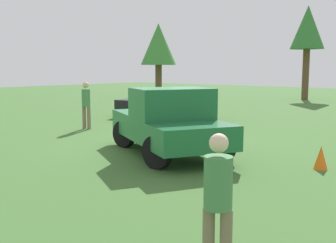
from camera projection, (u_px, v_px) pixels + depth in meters
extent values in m
plane|color=#3D662D|center=(157.00, 148.00, 11.86)|extent=(80.00, 80.00, 0.00)
cylinder|color=black|center=(124.00, 134.00, 11.99)|extent=(0.79, 0.22, 0.79)
cylinder|color=black|center=(176.00, 131.00, 12.60)|extent=(0.79, 0.22, 0.79)
cylinder|color=black|center=(157.00, 152.00, 9.37)|extent=(0.79, 0.22, 0.79)
cylinder|color=black|center=(220.00, 147.00, 9.99)|extent=(0.79, 0.22, 0.79)
cube|color=#1E6638|center=(152.00, 122.00, 12.17)|extent=(2.49, 2.57, 0.64)
cube|color=#1E6638|center=(172.00, 115.00, 10.65)|extent=(2.18, 2.41, 1.40)
cube|color=slate|center=(172.00, 98.00, 10.59)|extent=(1.91, 2.17, 0.48)
cube|color=#1E6638|center=(185.00, 135.00, 9.88)|extent=(2.80, 2.74, 0.60)
cube|color=silver|center=(143.00, 126.00, 12.96)|extent=(0.99, 1.73, 0.16)
cylinder|color=black|center=(129.00, 112.00, 18.85)|extent=(0.60, 0.20, 0.60)
cylinder|color=black|center=(146.00, 109.00, 20.12)|extent=(0.60, 0.20, 0.60)
cylinder|color=black|center=(186.00, 116.00, 17.38)|extent=(0.60, 0.20, 0.60)
cylinder|color=black|center=(201.00, 112.00, 18.65)|extent=(0.60, 0.20, 0.60)
cube|color=black|center=(165.00, 108.00, 18.72)|extent=(4.77, 2.53, 0.68)
cube|color=slate|center=(169.00, 94.00, 18.53)|extent=(2.24, 1.87, 0.60)
cylinder|color=#7A6B51|center=(208.00, 241.00, 4.56)|extent=(0.14, 0.14, 0.79)
cylinder|color=#477F4C|center=(218.00, 183.00, 4.43)|extent=(0.41, 0.41, 0.59)
sphere|color=beige|center=(219.00, 143.00, 4.38)|extent=(0.21, 0.21, 0.21)
cylinder|color=#7A6B51|center=(84.00, 118.00, 15.55)|extent=(0.14, 0.14, 0.88)
cylinder|color=#7A6B51|center=(89.00, 118.00, 15.50)|extent=(0.14, 0.14, 0.88)
cylinder|color=#477F4C|center=(86.00, 98.00, 15.42)|extent=(0.43, 0.43, 0.66)
sphere|color=#D8AD84|center=(86.00, 85.00, 15.36)|extent=(0.24, 0.24, 0.24)
cylinder|color=brown|center=(159.00, 82.00, 31.31)|extent=(0.51, 0.51, 2.60)
cone|color=#3D8438|center=(158.00, 44.00, 30.94)|extent=(2.75, 2.75, 3.15)
cylinder|color=brown|center=(306.00, 74.00, 29.87)|extent=(0.49, 0.49, 3.75)
cone|color=#337533|center=(308.00, 27.00, 29.42)|extent=(2.45, 2.45, 3.13)
cone|color=orange|center=(321.00, 158.00, 9.34)|extent=(0.32, 0.32, 0.55)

